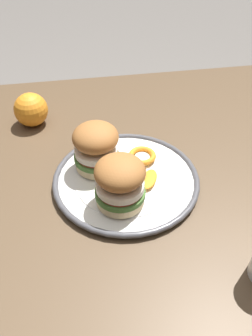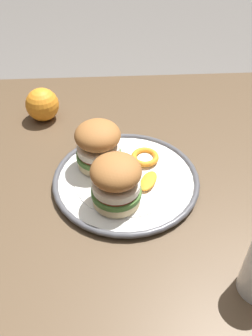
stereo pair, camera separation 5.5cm
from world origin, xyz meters
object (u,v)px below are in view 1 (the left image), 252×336
at_px(dining_table, 145,210).
at_px(sandwich_half_left, 120,182).
at_px(sandwich_half_right, 96,146).
at_px(dinner_plate, 126,179).
at_px(whole_orange, 31,110).

height_order(dining_table, sandwich_half_left, sandwich_half_left).
relative_size(dining_table, sandwich_half_right, 11.88).
bearing_deg(dining_table, dinner_plate, -1.66).
xyz_separation_m(dining_table, whole_orange, (0.24, -0.25, 0.13)).
xyz_separation_m(dinner_plate, sandwich_half_right, (0.05, -0.04, 0.06)).
bearing_deg(sandwich_half_left, dining_table, -135.56).
relative_size(dinner_plate, sandwich_half_left, 2.60).
bearing_deg(whole_orange, dining_table, 133.84).
relative_size(dining_table, whole_orange, 17.41).
height_order(sandwich_half_right, whole_orange, sandwich_half_right).
xyz_separation_m(dinner_plate, sandwich_half_left, (0.02, 0.07, 0.06)).
distance_m(dinner_plate, whole_orange, 0.32).
distance_m(dining_table, sandwich_half_right, 0.19).
bearing_deg(dinner_plate, whole_orange, -51.74).
bearing_deg(dining_table, sandwich_half_right, -24.32).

